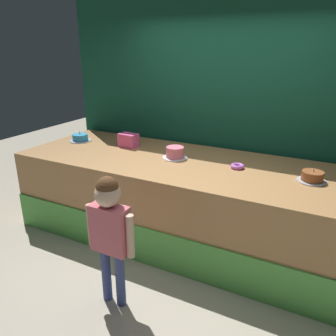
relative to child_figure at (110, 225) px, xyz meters
The scene contains 9 objects.
ground_plane 1.03m from the child_figure, 64.11° to the left, with size 12.00×12.00×0.00m, color #BCB29E.
stage_platform 1.35m from the child_figure, 77.08° to the left, with size 4.29×1.38×0.95m.
curtain_backdrop 2.18m from the child_figure, 81.90° to the left, with size 4.49×0.08×2.78m, color #144C38.
child_figure is the anchor object (origin of this frame).
pink_box 1.71m from the child_figure, 118.33° to the left, with size 0.23×0.15×0.17m, color #F5599C.
donut 1.51m from the child_figure, 63.79° to the left, with size 0.14×0.14×0.04m, color #CC66D8.
cake_far_left 2.09m from the child_figure, 137.34° to the left, with size 0.30×0.30×0.15m.
cake_center_left 1.36m from the child_figure, 93.01° to the left, with size 0.29×0.29×0.13m.
cake_center_right 1.92m from the child_figure, 43.27° to the left, with size 0.27×0.27×0.14m.
Camera 1 is at (1.25, -2.53, 2.15)m, focal length 35.86 mm.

